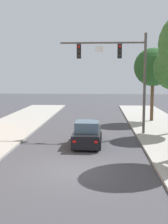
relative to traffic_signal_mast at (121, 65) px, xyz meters
The scene contains 4 objects.
ground_plane 10.63m from the traffic_signal_mast, 107.71° to the right, with size 120.00×120.00×0.00m, color #424247.
traffic_signal_mast is the anchor object (origin of this frame).
car_lead_black 6.20m from the traffic_signal_mast, 124.08° to the right, with size 1.88×4.26×1.60m.
street_tree_third 7.43m from the traffic_signal_mast, 61.90° to the left, with size 3.66×3.66×7.03m.
Camera 1 is at (1.37, -13.65, 4.52)m, focal length 47.39 mm.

